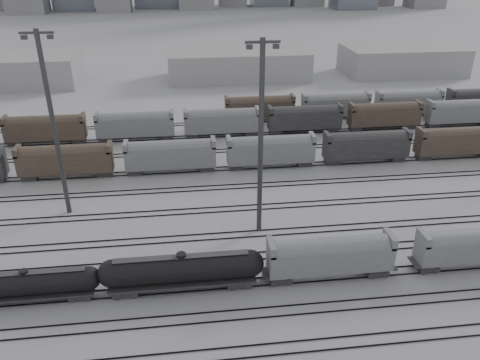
{
  "coord_description": "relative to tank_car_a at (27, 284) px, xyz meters",
  "views": [
    {
      "loc": [
        -6.33,
        -40.78,
        33.73
      ],
      "look_at": [
        1.12,
        19.28,
        4.0
      ],
      "focal_mm": 35.0,
      "sensor_mm": 36.0,
      "label": 1
    }
  ],
  "objects": [
    {
      "name": "ground",
      "position": [
        23.81,
        -1.0,
        -2.2
      ],
      "size": [
        900.0,
        900.0,
        0.0
      ],
      "primitive_type": "plane",
      "color": "#A9A9AD",
      "rests_on": "ground"
    },
    {
      "name": "tracks",
      "position": [
        23.81,
        16.5,
        -2.12
      ],
      "size": [
        220.0,
        71.5,
        0.16
      ],
      "color": "black",
      "rests_on": "ground"
    },
    {
      "name": "tank_car_a",
      "position": [
        0.0,
        0.0,
        0.0
      ],
      "size": [
        15.39,
        2.56,
        3.8
      ],
      "color": "#242527",
      "rests_on": "ground"
    },
    {
      "name": "tank_car_b",
      "position": [
        16.31,
        0.0,
        0.37
      ],
      "size": [
        18.0,
        3.0,
        4.45
      ],
      "color": "#242527",
      "rests_on": "ground"
    },
    {
      "name": "hopper_car_a",
      "position": [
        32.9,
        0.0,
        0.95
      ],
      "size": [
        14.24,
        2.83,
        5.09
      ],
      "color": "#242527",
      "rests_on": "ground"
    },
    {
      "name": "hopper_car_b",
      "position": [
        50.19,
        0.0,
        0.81
      ],
      "size": [
        13.61,
        2.7,
        4.87
      ],
      "color": "#242527",
      "rests_on": "ground"
    },
    {
      "name": "light_mast_b",
      "position": [
        0.34,
        19.01,
        11.27
      ],
      "size": [
        4.06,
        0.65,
        25.39
      ],
      "color": "#39393C",
      "rests_on": "ground"
    },
    {
      "name": "light_mast_c",
      "position": [
        26.58,
        10.94,
        11.12
      ],
      "size": [
        4.02,
        0.64,
        25.11
      ],
      "color": "#39393C",
      "rests_on": "ground"
    },
    {
      "name": "bg_string_near",
      "position": [
        31.81,
        31.0,
        0.6
      ],
      "size": [
        151.0,
        3.0,
        5.6
      ],
      "color": "gray",
      "rests_on": "ground"
    },
    {
      "name": "bg_string_mid",
      "position": [
        41.81,
        47.0,
        0.6
      ],
      "size": [
        151.0,
        3.0,
        5.6
      ],
      "color": "#242527",
      "rests_on": "ground"
    },
    {
      "name": "bg_string_far",
      "position": [
        59.31,
        55.0,
        0.6
      ],
      "size": [
        66.0,
        3.0,
        5.6
      ],
      "color": "brown",
      "rests_on": "ground"
    },
    {
      "name": "warehouse_mid",
      "position": [
        33.81,
        94.0,
        1.8
      ],
      "size": [
        40.0,
        18.0,
        8.0
      ],
      "primitive_type": "cube",
      "color": "#A4A4A6",
      "rests_on": "ground"
    },
    {
      "name": "warehouse_right",
      "position": [
        83.81,
        94.0,
        1.8
      ],
      "size": [
        35.0,
        18.0,
        8.0
      ],
      "primitive_type": "cube",
      "color": "#A4A4A6",
      "rests_on": "ground"
    }
  ]
}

